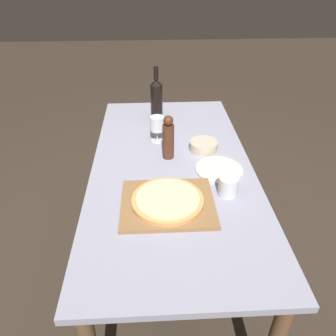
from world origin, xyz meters
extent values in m
plane|color=#382D23|center=(0.00, 0.00, 0.00)|extent=(12.00, 12.00, 0.00)
cube|color=#9393A8|center=(0.00, 0.00, 0.74)|extent=(0.79, 1.60, 0.03)
cylinder|color=brown|center=(-0.34, 0.74, 0.36)|extent=(0.06, 0.06, 0.72)
cylinder|color=brown|center=(0.34, 0.74, 0.36)|extent=(0.06, 0.06, 0.72)
cube|color=olive|center=(-0.04, -0.30, 0.76)|extent=(0.39, 0.32, 0.02)
cylinder|color=tan|center=(-0.04, -0.30, 0.78)|extent=(0.30, 0.30, 0.02)
cylinder|color=beige|center=(-0.04, -0.30, 0.79)|extent=(0.27, 0.27, 0.01)
cylinder|color=black|center=(-0.06, 0.55, 0.86)|extent=(0.07, 0.07, 0.22)
cone|color=black|center=(-0.06, 0.55, 0.99)|extent=(0.07, 0.07, 0.03)
cylinder|color=black|center=(-0.06, 0.55, 1.04)|extent=(0.03, 0.03, 0.08)
cylinder|color=#4C2819|center=(-0.01, 0.08, 0.84)|extent=(0.06, 0.06, 0.18)
sphere|color=#4C2819|center=(-0.01, 0.08, 0.96)|extent=(0.05, 0.05, 0.05)
cylinder|color=silver|center=(-0.07, 0.25, 0.76)|extent=(0.07, 0.07, 0.00)
cylinder|color=silver|center=(-0.07, 0.25, 0.79)|extent=(0.01, 0.01, 0.06)
cylinder|color=silver|center=(-0.07, 0.25, 0.86)|extent=(0.08, 0.08, 0.08)
cylinder|color=beige|center=(0.18, 0.14, 0.78)|extent=(0.15, 0.15, 0.05)
cylinder|color=silver|center=(0.23, -0.24, 0.80)|extent=(0.09, 0.09, 0.09)
cylinder|color=silver|center=(0.22, -0.06, 0.76)|extent=(0.23, 0.23, 0.01)
camera|label=1|loc=(-0.09, -1.35, 1.66)|focal=35.00mm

